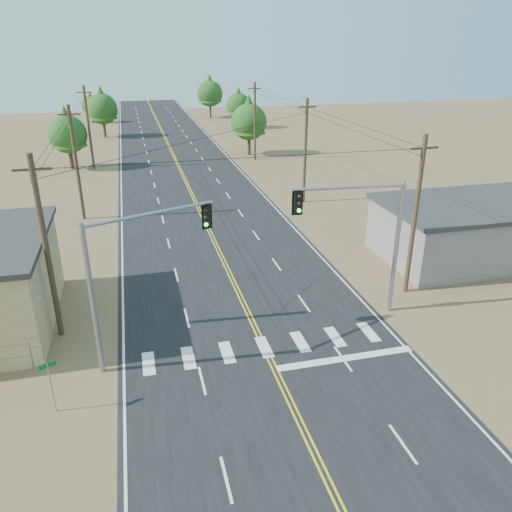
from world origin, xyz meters
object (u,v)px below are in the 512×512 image
object	(u,v)px
signal_mast_left	(129,265)
signal_mast_right	(368,228)
building_right	(484,230)
street_sign	(50,379)

from	to	relation	value
signal_mast_left	signal_mast_right	distance (m)	13.04
building_right	signal_mast_right	xyz separation A→B (m)	(-12.49, -5.85, 3.34)
signal_mast_right	street_sign	size ratio (longest dim) A/B	3.14
building_right	signal_mast_left	world-z (taller)	signal_mast_left
signal_mast_right	building_right	bearing A→B (deg)	30.20
signal_mast_right	street_sign	bearing A→B (deg)	-159.12
signal_mast_left	building_right	bearing A→B (deg)	-4.06
building_right	signal_mast_right	size ratio (longest dim) A/B	1.89
signal_mast_left	signal_mast_right	size ratio (longest dim) A/B	0.97
building_right	signal_mast_left	bearing A→B (deg)	-163.77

